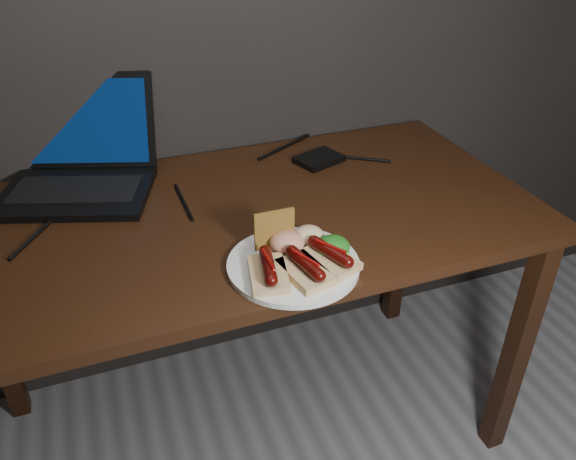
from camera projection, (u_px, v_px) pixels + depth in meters
The scene contains 12 objects.
desk at pixel (240, 244), 1.35m from camera, with size 1.40×0.70×0.75m.
laptop at pixel (80, 165), 1.39m from camera, with size 0.44×0.43×0.25m.
hard_drive at pixel (319, 159), 1.52m from camera, with size 0.12×0.09×0.02m, color black.
desk_cables at pixel (221, 182), 1.42m from camera, with size 0.96×0.39×0.01m.
plate at pixel (293, 265), 1.12m from camera, with size 0.26×0.26×0.01m, color silver.
bread_sausage_left at pixel (268, 270), 1.06m from camera, with size 0.09×0.13×0.04m.
bread_sausage_center at pixel (305, 268), 1.07m from camera, with size 0.09×0.13×0.04m.
bread_sausage_right at pixel (330, 256), 1.10m from camera, with size 0.11×0.13×0.04m.
crispbread at pixel (274, 229), 1.14m from camera, with size 0.09×0.01×0.09m, color #A47A2C.
salad_greens at pixel (333, 247), 1.13m from camera, with size 0.07×0.07×0.04m, color #104E0F.
salsa_mound at pixel (287, 242), 1.14m from camera, with size 0.07×0.07×0.04m, color #A31013.
coleslaw_mound at pixel (309, 235), 1.16m from camera, with size 0.06×0.06×0.04m, color silver.
Camera 1 is at (-0.28, 0.29, 1.41)m, focal length 35.00 mm.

